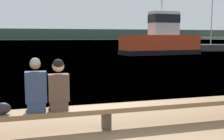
% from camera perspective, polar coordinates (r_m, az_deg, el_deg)
% --- Properties ---
extents(water_surface, '(240.00, 240.00, 0.00)m').
position_cam_1_polar(water_surface, '(127.23, -15.25, 5.76)').
color(water_surface, '#5684A3').
rests_on(water_surface, ground).
extents(far_shoreline, '(600.00, 12.00, 6.82)m').
position_cam_1_polar(far_shoreline, '(192.69, -15.48, 7.04)').
color(far_shoreline, '#2D3D2D').
rests_on(far_shoreline, ground).
extents(bench_main, '(7.81, 0.40, 0.44)m').
position_cam_1_polar(bench_main, '(5.56, -1.18, -8.21)').
color(bench_main, brown).
rests_on(bench_main, ground).
extents(person_left, '(0.38, 0.43, 0.99)m').
position_cam_1_polar(person_left, '(5.29, -15.19, -3.73)').
color(person_left, navy).
rests_on(person_left, bench_main).
extents(person_right, '(0.38, 0.43, 0.96)m').
position_cam_1_polar(person_right, '(5.31, -10.82, -3.51)').
color(person_right, '#4C382D').
rests_on(person_right, bench_main).
extents(shopping_bag, '(0.30, 0.17, 0.21)m').
position_cam_1_polar(shopping_bag, '(5.35, -21.42, -7.31)').
color(shopping_bag, '#232328').
rests_on(shopping_bag, bench_main).
extents(tugboat_red, '(8.32, 3.42, 6.93)m').
position_cam_1_polar(tugboat_red, '(29.00, 9.87, 5.82)').
color(tugboat_red, red).
rests_on(tugboat_red, water_surface).
extents(moored_sailboat, '(8.62, 5.83, 9.73)m').
position_cam_1_polar(moored_sailboat, '(38.08, 19.99, 4.35)').
color(moored_sailboat, '#333338').
rests_on(moored_sailboat, water_surface).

